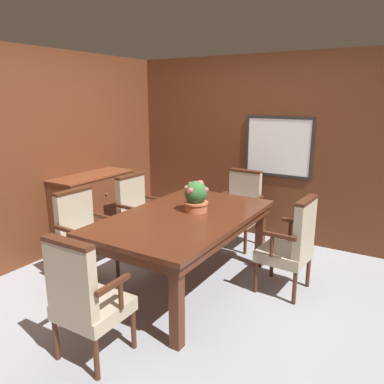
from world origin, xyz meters
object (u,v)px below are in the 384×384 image
(dining_table, at_px, (184,224))
(chair_left_near, at_px, (83,235))
(potted_plant, at_px, (196,197))
(chair_right_far, at_px, (292,243))
(chair_head_near, at_px, (85,297))
(chair_head_far, at_px, (241,206))
(chair_left_far, at_px, (138,213))
(sideboard_cabinet, at_px, (95,210))

(dining_table, xyz_separation_m, chair_left_near, (-0.96, -0.45, -0.16))
(chair_left_near, xyz_separation_m, potted_plant, (1.00, 0.61, 0.41))
(chair_right_far, distance_m, chair_left_near, 2.13)
(chair_head_near, relative_size, chair_left_near, 1.00)
(chair_head_far, relative_size, chair_left_near, 1.00)
(dining_table, distance_m, chair_head_far, 1.37)
(chair_head_near, xyz_separation_m, potted_plant, (0.04, 1.48, 0.41))
(dining_table, bearing_deg, chair_head_near, -90.21)
(dining_table, height_order, chair_left_near, chair_left_near)
(dining_table, xyz_separation_m, chair_head_far, (0.01, 1.36, -0.16))
(chair_head_far, xyz_separation_m, potted_plant, (0.03, -1.20, 0.41))
(chair_left_far, xyz_separation_m, potted_plant, (0.99, -0.27, 0.41))
(chair_head_far, bearing_deg, sideboard_cabinet, -146.35)
(chair_head_far, xyz_separation_m, sideboard_cabinet, (-1.61, -1.03, -0.05))
(dining_table, height_order, chair_head_far, chair_head_far)
(potted_plant, bearing_deg, chair_left_far, 164.96)
(dining_table, relative_size, sideboard_cabinet, 1.75)
(potted_plant, bearing_deg, sideboard_cabinet, 173.93)
(chair_left_far, distance_m, sideboard_cabinet, 0.66)
(chair_left_near, bearing_deg, chair_left_far, 2.56)
(chair_right_far, bearing_deg, potted_plant, -69.29)
(chair_left_far, bearing_deg, chair_head_far, -42.68)
(dining_table, xyz_separation_m, potted_plant, (0.04, 0.16, 0.25))
(chair_right_far, xyz_separation_m, chair_left_near, (-1.92, -0.91, 0.00))
(dining_table, distance_m, potted_plant, 0.30)
(chair_left_far, distance_m, chair_head_near, 1.98)
(chair_left_far, bearing_deg, chair_left_near, -177.85)
(chair_left_far, bearing_deg, chair_right_far, -86.12)
(dining_table, relative_size, chair_left_far, 1.95)
(chair_head_far, height_order, potted_plant, potted_plant)
(chair_head_near, bearing_deg, chair_left_far, -62.21)
(chair_left_far, xyz_separation_m, chair_head_far, (0.95, 0.93, 0.00))
(chair_left_near, distance_m, sideboard_cabinet, 1.02)
(chair_head_near, distance_m, sideboard_cabinet, 2.30)
(chair_right_far, relative_size, chair_left_near, 1.00)
(chair_head_near, bearing_deg, dining_table, -90.83)
(potted_plant, height_order, sideboard_cabinet, potted_plant)
(chair_left_near, bearing_deg, dining_table, -61.33)
(chair_right_far, relative_size, potted_plant, 3.07)
(chair_right_far, xyz_separation_m, sideboard_cabinet, (-2.56, -0.12, -0.05))
(chair_head_near, bearing_deg, chair_right_far, -119.20)
(chair_left_near, bearing_deg, chair_head_far, -24.71)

